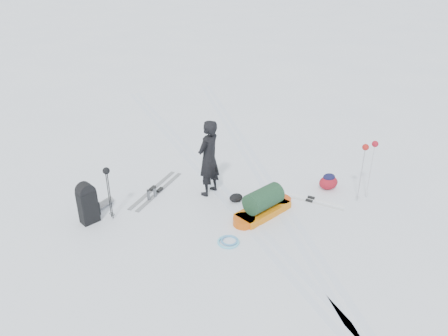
{
  "coord_description": "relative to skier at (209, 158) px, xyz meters",
  "views": [
    {
      "loc": [
        -3.12,
        -8.16,
        5.24
      ],
      "look_at": [
        -0.18,
        -0.22,
        0.95
      ],
      "focal_mm": 35.0,
      "sensor_mm": 36.0,
      "label": 1
    }
  ],
  "objects": [
    {
      "name": "snow_hill_backdrop",
      "position": [
        63.01,
        83.59,
        -69.94
      ],
      "size": [
        359.5,
        192.0,
        162.45
      ],
      "color": "white",
      "rests_on": "ground"
    },
    {
      "name": "pulk_sled",
      "position": [
        0.81,
        -1.29,
        -0.68
      ],
      "size": [
        1.71,
        1.07,
        0.63
      ],
      "rotation": [
        0.0,
        0.0,
        0.39
      ],
      "color": "#CD6C0C",
      "rests_on": "ground"
    },
    {
      "name": "ski_poles_silver",
      "position": [
        3.24,
        -1.5,
        0.28
      ],
      "size": [
        0.45,
        0.22,
        1.43
      ],
      "rotation": [
        0.0,
        0.0,
        0.39
      ],
      "color": "#AEB0B5",
      "rests_on": "ground"
    },
    {
      "name": "rope_coil",
      "position": [
        -0.26,
        -2.0,
        -0.89
      ],
      "size": [
        0.58,
        0.58,
        0.05
      ],
      "rotation": [
        0.0,
        0.0,
        -0.4
      ],
      "color": "#5CC0E1",
      "rests_on": "ground"
    },
    {
      "name": "ground",
      "position": [
        0.32,
        -0.43,
        -0.92
      ],
      "size": [
        200.0,
        200.0,
        0.0
      ],
      "primitive_type": "plane",
      "color": "white",
      "rests_on": "ground"
    },
    {
      "name": "thermos_pair",
      "position": [
        -1.34,
        0.22,
        -0.79
      ],
      "size": [
        0.25,
        0.2,
        0.28
      ],
      "rotation": [
        0.0,
        0.0,
        -0.19
      ],
      "color": "#595C61",
      "rests_on": "ground"
    },
    {
      "name": "touring_skis_white",
      "position": [
        2.08,
        -1.14,
        -0.91
      ],
      "size": [
        1.24,
        1.34,
        0.06
      ],
      "rotation": [
        0.0,
        0.0,
        -0.84
      ],
      "color": "silver",
      "rests_on": "ground"
    },
    {
      "name": "ski_tracks",
      "position": [
        0.93,
        0.44,
        -0.91
      ],
      "size": [
        3.38,
        17.97,
        0.01
      ],
      "color": "silver",
      "rests_on": "ground"
    },
    {
      "name": "skier",
      "position": [
        0.0,
        0.0,
        0.0
      ],
      "size": [
        0.8,
        0.75,
        1.84
      ],
      "primitive_type": "imported",
      "rotation": [
        0.0,
        0.0,
        3.77
      ],
      "color": "black",
      "rests_on": "ground"
    },
    {
      "name": "stuff_sack",
      "position": [
        0.45,
        -0.59,
        -0.82
      ],
      "size": [
        0.38,
        0.34,
        0.2
      ],
      "rotation": [
        0.0,
        0.0,
        -0.42
      ],
      "color": "black",
      "rests_on": "ground"
    },
    {
      "name": "touring_skis_grey",
      "position": [
        -1.17,
        0.54,
        -0.9
      ],
      "size": [
        1.59,
        1.65,
        0.07
      ],
      "rotation": [
        0.0,
        0.0,
        0.81
      ],
      "color": "gray",
      "rests_on": "ground"
    },
    {
      "name": "expedition_rucksack",
      "position": [
        -2.73,
        -0.22,
        -0.49
      ],
      "size": [
        0.8,
        0.91,
        0.93
      ],
      "rotation": [
        0.0,
        0.0,
        0.41
      ],
      "color": "black",
      "rests_on": "ground"
    },
    {
      "name": "ski_poles_black",
      "position": [
        -2.31,
        -0.29,
        0.08
      ],
      "size": [
        0.15,
        0.17,
        1.22
      ],
      "rotation": [
        0.0,
        0.0,
        -0.27
      ],
      "color": "black",
      "rests_on": "ground"
    },
    {
      "name": "small_daypack",
      "position": [
        2.77,
        -0.81,
        -0.72
      ],
      "size": [
        0.57,
        0.5,
        0.4
      ],
      "rotation": [
        0.0,
        0.0,
        -0.37
      ],
      "color": "maroon",
      "rests_on": "ground"
    }
  ]
}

